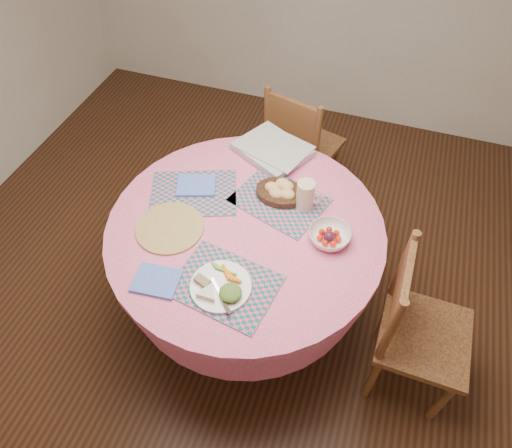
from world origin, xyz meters
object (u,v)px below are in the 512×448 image
Objects in this scene: wicker_trivet at (170,228)px; fruit_bowl at (329,236)px; dining_table at (246,252)px; dinner_plate at (222,287)px; latte_mug at (306,195)px; chair_right at (415,328)px; chair_back at (300,145)px; bread_bowl at (281,191)px.

wicker_trivet is 1.40× the size of fruit_bowl.
dining_table is 0.39m from wicker_trivet.
dinner_plate is at bearing -85.74° from dining_table.
dinner_plate is (0.03, -0.34, 0.22)m from dining_table.
latte_mug is (0.22, 0.19, 0.27)m from dining_table.
chair_back is (-0.81, 1.05, -0.01)m from chair_right.
fruit_bowl is (0.34, 0.38, 0.01)m from dinner_plate.
chair_right is 0.76m from latte_mug.
wicker_trivet is at bearing -166.57° from fruit_bowl.
bread_bowl is 1.59× the size of latte_mug.
fruit_bowl is (0.36, -0.92, 0.32)m from chair_back.
latte_mug reaches higher than wicker_trivet.
fruit_bowl is (0.68, 0.16, 0.02)m from wicker_trivet.
dining_table is at bearing -138.87° from latte_mug.
chair_back is at bearing 90.61° from dinner_plate.
dinner_plate is at bearing -96.97° from bread_bowl.
wicker_trivet reaches higher than dining_table.
wicker_trivet is 0.53m from bread_bowl.
bread_bowl is 0.13m from latte_mug.
latte_mug is at bearing -13.59° from bread_bowl.
dining_table is 5.09× the size of dinner_plate.
bread_bowl reaches higher than fruit_bowl.
dinner_plate is at bearing -131.90° from fruit_bowl.
chair_right is 4.12× the size of fruit_bowl.
chair_right reaches higher than wicker_trivet.
bread_bowl is (0.08, -0.73, 0.33)m from chair_back.
wicker_trivet is (-1.13, -0.03, 0.29)m from chair_right.
dining_table is at bearing 85.18° from chair_right.
latte_mug reaches higher than bread_bowl.
chair_right is at bearing 143.30° from chair_back.
bread_bowl is at bearing 111.92° from chair_back.
wicker_trivet is at bearing -158.20° from dining_table.
dining_table is at bearing 104.77° from chair_back.
chair_back is at bearing 105.18° from latte_mug.
dinner_plate is 0.57m from bread_bowl.
chair_right is at bearing -6.30° from dining_table.
wicker_trivet is (-0.31, -0.12, 0.20)m from dining_table.
fruit_bowl is at bearing 13.43° from wicker_trivet.
fruit_bowl is (-0.46, 0.13, 0.32)m from chair_right.
wicker_trivet is 0.40m from dinner_plate.
chair_back is 0.81m from bread_bowl.
bread_bowl reaches higher than dining_table.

